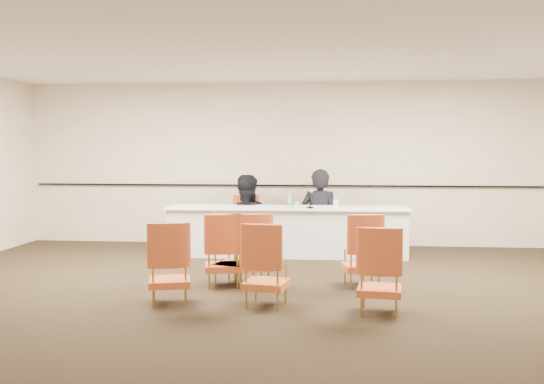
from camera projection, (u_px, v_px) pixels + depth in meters
The scene contains 21 objects.
floor at pixel (270, 295), 7.34m from camera, with size 10.00×10.00×0.00m, color black.
ceiling at pixel (270, 44), 7.13m from camera, with size 10.00×10.00×0.00m, color white.
wall_back at pixel (292, 164), 11.20m from camera, with size 10.00×0.04×3.00m, color #FCEAC6.
wall_rail at pixel (292, 185), 11.19m from camera, with size 9.80×0.04×0.03m, color black.
panel_table at pixel (287, 231), 10.10m from camera, with size 4.02×0.92×0.80m, color white, non-canonical shape.
panelist_main at pixel (320, 223), 10.63m from camera, with size 0.70×0.46×1.93m, color black.
panelist_main_chair at pixel (320, 223), 10.63m from camera, with size 0.50×0.50×0.95m, color #B55320, non-canonical shape.
panelist_second at pixel (245, 228), 10.75m from camera, with size 0.92×0.72×1.90m, color black.
panelist_second_chair at pixel (245, 222), 10.74m from camera, with size 0.50×0.50×0.95m, color #B55320, non-canonical shape.
papers at pixel (316, 208), 10.00m from camera, with size 0.30×0.22×0.00m, color white.
microphone at pixel (310, 199), 9.87m from camera, with size 0.11×0.22×0.31m, color black, non-canonical shape.
water_bottle at pixel (290, 201), 9.97m from camera, with size 0.07×0.07×0.22m, color teal, non-canonical shape.
drinking_glass at pixel (297, 205), 9.93m from camera, with size 0.06×0.06×0.10m, color silver.
coffee_cup at pixel (336, 204), 9.91m from camera, with size 0.09×0.09×0.14m, color white.
aud_chair_front_left at pixel (223, 249), 7.81m from camera, with size 0.50×0.50×0.95m, color #B55320, non-canonical shape.
aud_chair_front_mid at pixel (251, 249), 7.86m from camera, with size 0.50×0.50×0.95m, color #B55320, non-canonical shape.
aud_chair_front_right at pixel (362, 250), 7.79m from camera, with size 0.50×0.50×0.95m, color #B55320, non-canonical shape.
aud_chair_back_left at pixel (169, 262), 6.92m from camera, with size 0.50×0.50×0.95m, color #B55320, non-canonical shape.
aud_chair_back_mid at pixel (266, 264), 6.81m from camera, with size 0.50×0.50×0.95m, color #B55320, non-canonical shape.
aud_chair_back_right at pixel (380, 269), 6.51m from camera, with size 0.50×0.50×0.95m, color #B55320, non-canonical shape.
aud_chair_extra at pixel (234, 249), 7.88m from camera, with size 0.50×0.50×0.95m, color #B55320, non-canonical shape.
Camera 1 is at (0.74, -7.19, 1.76)m, focal length 40.00 mm.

